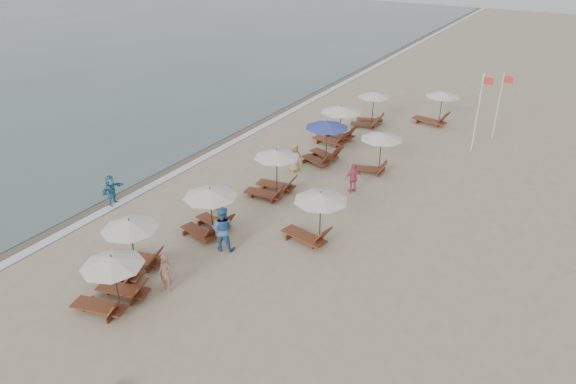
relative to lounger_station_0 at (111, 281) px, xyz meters
The scene contains 21 objects.
ground 6.36m from the lounger_station_0, 25.95° to the left, with size 160.00×160.00×0.00m, color tan.
wet_sand_band 14.51m from the lounger_station_0, 118.27° to the left, with size 3.20×140.00×0.01m, color #6B5E4C.
foam_line 13.94m from the lounger_station_0, 113.55° to the left, with size 0.50×140.00×0.02m, color white.
lounger_station_0 is the anchor object (origin of this frame).
lounger_station_1 1.93m from the lounger_station_0, 118.84° to the left, with size 2.58×2.37×2.34m.
lounger_station_2 5.46m from the lounger_station_0, 92.10° to the left, with size 2.51×2.27×2.14m.
lounger_station_3 9.86m from the lounger_station_0, 88.68° to the left, with size 2.56×2.19×2.38m.
lounger_station_4 14.68m from the lounger_station_0, 88.15° to the left, with size 2.61×2.41×2.39m.
lounger_station_5 17.75m from the lounger_station_0, 90.69° to the left, with size 2.80×2.46×2.29m.
lounger_station_6 21.51m from the lounger_station_0, 89.05° to the left, with size 2.34×2.16×2.30m.
inland_station_0 8.14m from the lounger_station_0, 61.32° to the left, with size 2.76×2.24×2.22m.
inland_station_1 15.26m from the lounger_station_0, 76.67° to the left, with size 2.57×2.24×2.22m.
inland_station_2 24.25m from the lounger_station_0, 80.64° to the left, with size 2.91×2.24×2.22m.
beachgoer_near 1.86m from the lounger_station_0, 57.51° to the left, with size 0.55×0.36×1.50m, color #A7745A.
beachgoer_mid_a 4.88m from the lounger_station_0, 77.11° to the left, with size 0.93×0.72×1.91m, color #386CA9.
beachgoer_mid_b 5.22m from the lounger_station_0, 83.54° to the left, with size 0.97×0.55×1.49m, color brown.
beachgoer_far_a 12.61m from the lounger_station_0, 74.13° to the left, with size 0.89×0.37×1.53m, color #CF526D.
beachgoer_far_b 12.78m from the lounger_station_0, 91.04° to the left, with size 0.76×0.49×1.55m, color tan.
waterline_walker 7.71m from the lounger_station_0, 137.82° to the left, with size 1.38×0.44×1.49m, color teal.
flag_pole_near 21.86m from the lounger_station_0, 70.65° to the left, with size 0.59×0.08×4.55m.
flag_pole_far 24.60m from the lounger_station_0, 71.33° to the left, with size 0.60×0.08×4.09m.
Camera 1 is at (6.82, -12.01, 11.68)m, focal length 32.59 mm.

